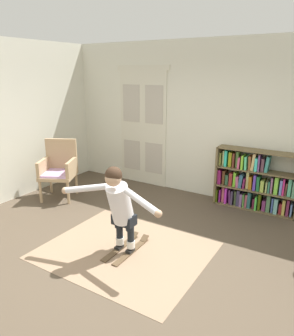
{
  "coord_description": "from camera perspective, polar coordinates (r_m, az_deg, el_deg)",
  "views": [
    {
      "loc": [
        2.21,
        -3.04,
        2.34
      ],
      "look_at": [
        -0.03,
        0.56,
        1.05
      ],
      "focal_mm": 34.25,
      "sensor_mm": 36.0,
      "label": 1
    }
  ],
  "objects": [
    {
      "name": "ground_plane",
      "position": [
        4.43,
        -3.59,
        -15.04
      ],
      "size": [
        7.2,
        7.2,
        0.0
      ],
      "primitive_type": "plane",
      "color": "brown"
    },
    {
      "name": "back_wall",
      "position": [
        6.12,
        10.52,
        8.28
      ],
      "size": [
        6.0,
        0.1,
        2.9
      ],
      "primitive_type": "cube",
      "color": "silver",
      "rests_on": "ground"
    },
    {
      "name": "side_wall_left",
      "position": [
        6.3,
        -24.6,
        7.28
      ],
      "size": [
        0.1,
        6.0,
        2.9
      ],
      "primitive_type": "cube",
      "color": "silver",
      "rests_on": "ground"
    },
    {
      "name": "double_door",
      "position": [
        6.72,
        -0.73,
        7.41
      ],
      "size": [
        1.22,
        0.05,
        2.45
      ],
      "color": "beige",
      "rests_on": "ground"
    },
    {
      "name": "rug",
      "position": [
        4.5,
        -3.85,
        -14.4
      ],
      "size": [
        2.14,
        1.77,
        0.01
      ],
      "primitive_type": "cube",
      "color": "#90745A",
      "rests_on": "ground"
    },
    {
      "name": "bookshelf",
      "position": [
        5.87,
        18.48,
        -2.58
      ],
      "size": [
        1.41,
        0.3,
        1.06
      ],
      "color": "brown",
      "rests_on": "ground"
    },
    {
      "name": "wicker_chair",
      "position": [
        6.28,
        -15.39,
        0.06
      ],
      "size": [
        0.81,
        0.81,
        1.1
      ],
      "color": "tan",
      "rests_on": "ground"
    },
    {
      "name": "skis_pair",
      "position": [
        4.51,
        -3.64,
        -14.02
      ],
      "size": [
        0.29,
        0.79,
        0.07
      ],
      "color": "brown",
      "rests_on": "rug"
    },
    {
      "name": "person_skier",
      "position": [
        4.08,
        -4.98,
        -6.21
      ],
      "size": [
        1.47,
        0.53,
        1.17
      ],
      "color": "white",
      "rests_on": "skis_pair"
    }
  ]
}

